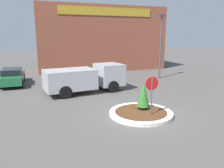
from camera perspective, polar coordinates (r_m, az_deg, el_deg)
The scene contains 8 objects.
ground_plane at distance 11.95m, azimuth 7.53°, elevation -7.96°, with size 120.00×120.00×0.00m, color #514F4C.
traffic_island at distance 11.92m, azimuth 7.54°, elevation -7.56°, with size 3.40×3.40×0.18m.
stop_sign at distance 11.19m, azimuth 10.33°, elevation -1.31°, with size 0.71×0.07×2.20m.
island_shrub at distance 12.13m, azimuth 8.19°, elevation -2.74°, with size 0.71×0.71×1.49m.
utility_truck at distance 16.40m, azimuth -7.01°, elevation 1.65°, with size 6.14×3.06×2.03m.
storefront_building at distance 28.74m, azimuth -3.14°, elevation 11.74°, with size 15.60×6.07×7.70m.
parked_sedan_green at distance 20.86m, azimuth -24.51°, elevation 1.85°, with size 1.76×4.79×1.43m.
light_pole at distance 22.28m, azimuth 12.63°, elevation 10.78°, with size 0.70×0.30×6.19m.
Camera 1 is at (-5.03, -10.03, 4.11)m, focal length 35.00 mm.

